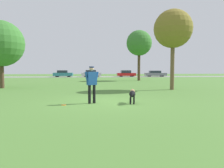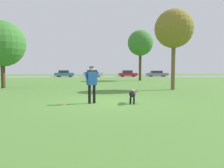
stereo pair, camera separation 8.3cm
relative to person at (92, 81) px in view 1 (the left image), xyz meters
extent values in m
plane|color=#4C7A33|center=(0.54, 0.22, -1.02)|extent=(120.00, 120.00, 0.00)
cube|color=gray|center=(0.54, 34.71, -1.01)|extent=(120.00, 6.00, 0.01)
cylinder|color=black|center=(0.11, 0.05, -0.59)|extent=(0.17, 0.17, 0.85)
cylinder|color=black|center=(-0.11, -0.05, -0.59)|extent=(0.17, 0.17, 0.85)
cube|color=#1E4C93|center=(0.00, 0.00, 0.14)|extent=(0.48, 0.38, 0.60)
cylinder|color=#1E4C93|center=(0.22, 0.10, 0.14)|extent=(0.23, 0.17, 0.61)
cylinder|color=#1E4C93|center=(-0.22, -0.10, 0.14)|extent=(0.23, 0.17, 0.61)
sphere|color=tan|center=(0.00, 0.00, 0.58)|extent=(0.28, 0.28, 0.21)
cylinder|color=navy|center=(0.00, 0.00, 0.66)|extent=(0.30, 0.30, 0.06)
ellipsoid|color=black|center=(1.85, -0.22, -0.57)|extent=(0.43, 0.75, 0.29)
ellipsoid|color=tan|center=(1.89, -0.03, -0.62)|extent=(0.23, 0.20, 0.16)
sphere|color=tan|center=(1.94, 0.20, -0.49)|extent=(0.25, 0.25, 0.21)
cylinder|color=black|center=(1.82, 0.01, -0.87)|extent=(0.08, 0.08, 0.30)
cylinder|color=black|center=(1.97, -0.02, -0.87)|extent=(0.08, 0.08, 0.30)
cylinder|color=black|center=(1.73, -0.42, -0.87)|extent=(0.08, 0.08, 0.30)
cylinder|color=black|center=(1.88, -0.45, -0.87)|extent=(0.08, 0.08, 0.30)
cylinder|color=black|center=(1.76, -0.67, -0.53)|extent=(0.10, 0.27, 0.23)
cylinder|color=orange|center=(-1.23, -0.43, -1.01)|extent=(0.22, 0.22, 0.02)
torus|color=orange|center=(-1.23, -0.43, -1.01)|extent=(0.22, 0.22, 0.02)
cylinder|color=#4C3826|center=(-7.50, 8.74, 0.11)|extent=(0.35, 0.35, 2.26)
sphere|color=#38752D|center=(-7.50, 8.74, 2.66)|extent=(3.78, 3.78, 3.78)
cylinder|color=brown|center=(6.11, 6.27, 0.76)|extent=(0.30, 0.30, 3.55)
sphere|color=olive|center=(6.11, 6.27, 3.62)|extent=(2.91, 2.91, 2.91)
cylinder|color=#4C3826|center=(6.33, 19.69, 0.91)|extent=(0.37, 0.37, 3.85)
sphere|color=#38752D|center=(6.33, 19.69, 4.14)|extent=(3.47, 3.47, 3.47)
cube|color=teal|center=(-6.02, 34.67, -0.48)|extent=(3.84, 1.85, 0.63)
cube|color=#232D38|center=(-6.13, 34.67, 0.07)|extent=(2.00, 1.59, 0.48)
cylinder|color=black|center=(-4.87, 35.48, -0.71)|extent=(0.62, 0.20, 0.62)
cylinder|color=black|center=(-4.87, 33.87, -0.71)|extent=(0.62, 0.20, 0.62)
cylinder|color=black|center=(-7.17, 35.48, -0.71)|extent=(0.62, 0.20, 0.62)
cylinder|color=black|center=(-7.17, 33.87, -0.71)|extent=(0.62, 0.20, 0.62)
cube|color=#B7B7BC|center=(-0.36, 35.00, -0.46)|extent=(4.04, 1.75, 0.64)
cube|color=#232D38|center=(-0.48, 35.00, 0.11)|extent=(2.12, 1.47, 0.51)
cylinder|color=black|center=(0.83, 35.74, -0.69)|extent=(0.66, 0.22, 0.66)
cylinder|color=black|center=(0.86, 34.32, -0.69)|extent=(0.66, 0.22, 0.66)
cylinder|color=black|center=(-1.58, 35.68, -0.69)|extent=(0.66, 0.22, 0.66)
cylinder|color=black|center=(-1.54, 34.27, -0.69)|extent=(0.66, 0.22, 0.66)
cube|color=red|center=(6.88, 34.91, -0.53)|extent=(3.86, 1.88, 0.56)
cube|color=#232D38|center=(6.77, 34.91, 0.03)|extent=(2.02, 1.59, 0.56)
cylinder|color=black|center=(8.01, 35.71, -0.72)|extent=(0.60, 0.21, 0.60)
cylinder|color=black|center=(8.05, 34.16, -0.72)|extent=(0.60, 0.21, 0.60)
cylinder|color=black|center=(5.72, 35.66, -0.72)|extent=(0.60, 0.21, 0.60)
cylinder|color=black|center=(5.76, 34.11, -0.72)|extent=(0.60, 0.21, 0.60)
cube|color=slate|center=(13.12, 35.04, -0.53)|extent=(4.51, 1.90, 0.58)
cube|color=#232D38|center=(12.99, 35.04, 0.00)|extent=(2.37, 1.58, 0.47)
cylinder|color=black|center=(14.49, 35.72, -0.73)|extent=(0.57, 0.22, 0.57)
cylinder|color=black|center=(14.42, 34.24, -0.73)|extent=(0.57, 0.22, 0.57)
cylinder|color=black|center=(11.82, 35.83, -0.73)|extent=(0.57, 0.22, 0.57)
cylinder|color=black|center=(11.76, 34.35, -0.73)|extent=(0.57, 0.22, 0.57)
camera|label=1|loc=(0.08, -10.05, 0.57)|focal=35.00mm
camera|label=2|loc=(0.17, -10.05, 0.57)|focal=35.00mm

